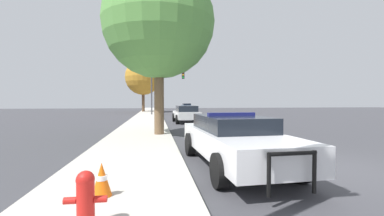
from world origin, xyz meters
The scene contains 10 objects.
ground_plane centered at (0.00, 0.00, 0.00)m, with size 110.00×110.00×0.00m, color #3D3D42.
sidewalk_left centered at (-5.10, 0.00, 0.07)m, with size 3.00×110.00×0.13m.
police_car centered at (-2.27, 0.58, 0.74)m, with size 2.25×5.34×1.43m.
fire_hydrant centered at (-5.27, -2.64, 0.52)m, with size 0.53×0.23×0.73m.
traffic_light centered at (-3.22, 24.79, 3.91)m, with size 4.00×0.35×5.33m.
car_background_midblock centered at (-1.89, 14.33, 0.73)m, with size 2.06×4.01×1.36m.
car_background_distant centered at (1.99, 45.89, 0.66)m, with size 1.96×4.57×1.21m.
tree_sidewalk_far centered at (-6.14, 33.34, 5.33)m, with size 5.40×5.40×7.91m.
tree_sidewalk_near centered at (-4.18, 6.51, 5.52)m, with size 5.38×5.38×8.10m.
traffic_cone centered at (-5.28, -1.57, 0.42)m, with size 0.34×0.34×0.57m.
Camera 1 is at (-4.37, -6.08, 1.76)m, focal length 24.00 mm.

